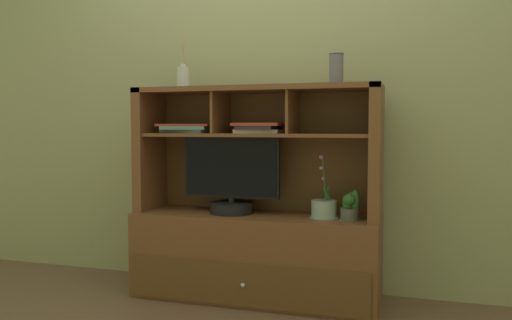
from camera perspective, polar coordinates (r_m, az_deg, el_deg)
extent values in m
cube|color=brown|center=(3.18, 0.00, -15.10)|extent=(6.00, 6.00, 0.02)
cube|color=#939666|center=(3.28, 1.36, 10.46)|extent=(6.00, 0.02, 2.80)
cube|color=brown|center=(3.10, 0.00, -10.54)|extent=(1.44, 0.46, 0.50)
cube|color=brown|center=(2.91, -1.41, -13.67)|extent=(1.38, 0.01, 0.25)
sphere|color=silver|center=(2.90, -1.48, -13.74)|extent=(0.02, 0.02, 0.02)
cube|color=brown|center=(3.28, -11.62, 1.18)|extent=(0.06, 0.36, 0.74)
cube|color=brown|center=(2.88, 13.23, 0.83)|extent=(0.06, 0.36, 0.74)
cube|color=brown|center=(3.17, 0.91, 0.91)|extent=(1.38, 0.02, 0.71)
cube|color=brown|center=(3.01, 0.00, 7.84)|extent=(1.44, 0.36, 0.03)
cube|color=brown|center=(3.01, 0.00, 2.80)|extent=(1.32, 0.33, 0.02)
cube|color=brown|center=(3.08, -3.94, 5.23)|extent=(0.02, 0.31, 0.24)
cube|color=brown|center=(2.95, 4.11, 5.29)|extent=(0.02, 0.31, 0.24)
cylinder|color=black|center=(3.07, -2.74, -5.32)|extent=(0.26, 0.26, 0.06)
cylinder|color=black|center=(3.06, -2.74, -4.46)|extent=(0.04, 0.04, 0.03)
cube|color=black|center=(3.04, -2.75, -0.85)|extent=(0.59, 0.03, 0.36)
cube|color=black|center=(3.02, -2.85, -0.87)|extent=(0.56, 0.00, 0.33)
cylinder|color=#8CA291|center=(2.93, 7.55, -5.41)|extent=(0.14, 0.14, 0.10)
cylinder|color=#8CA291|center=(2.94, 7.55, -6.29)|extent=(0.16, 0.16, 0.01)
cylinder|color=#4C6B38|center=(2.91, 7.58, -2.08)|extent=(0.03, 0.01, 0.24)
sphere|color=#CD70AF|center=(2.92, 7.50, -2.05)|extent=(0.02, 0.02, 0.02)
sphere|color=#CD70AF|center=(2.89, 7.25, -0.90)|extent=(0.02, 0.02, 0.02)
sphere|color=#CD70AF|center=(2.91, 7.27, 0.32)|extent=(0.03, 0.03, 0.03)
ellipsoid|color=#2A5E27|center=(2.91, 7.88, -3.90)|extent=(0.05, 0.07, 0.10)
ellipsoid|color=#2A5E27|center=(2.92, 7.94, -3.85)|extent=(0.05, 0.06, 0.11)
cylinder|color=#4D5247|center=(2.89, 10.36, -5.92)|extent=(0.10, 0.10, 0.07)
cylinder|color=#4D5247|center=(2.89, 10.35, -6.48)|extent=(0.12, 0.12, 0.01)
ellipsoid|color=#2C5E26|center=(2.87, 10.95, -4.47)|extent=(0.05, 0.06, 0.12)
ellipsoid|color=#2C5E26|center=(2.89, 10.55, -4.27)|extent=(0.05, 0.06, 0.08)
ellipsoid|color=#2C5E26|center=(2.88, 10.17, -4.81)|extent=(0.06, 0.06, 0.08)
ellipsoid|color=#2C5E26|center=(2.85, 10.31, -4.35)|extent=(0.07, 0.07, 0.06)
cube|color=beige|center=(3.02, 0.35, 3.20)|extent=(0.27, 0.19, 0.02)
cube|color=#372B35|center=(3.01, 0.26, 3.61)|extent=(0.23, 0.21, 0.02)
cube|color=#AC3E2E|center=(3.01, 0.41, 3.98)|extent=(0.30, 0.23, 0.02)
cube|color=#3D3F3E|center=(3.10, -7.62, 3.17)|extent=(0.30, 0.21, 0.02)
cube|color=#4D816F|center=(3.10, -7.67, 3.55)|extent=(0.29, 0.25, 0.02)
cube|color=#A02A29|center=(3.11, -7.80, 3.87)|extent=(0.34, 0.26, 0.01)
cylinder|color=#B8B9B0|center=(3.20, -8.09, 9.00)|extent=(0.08, 0.08, 0.13)
cylinder|color=#B8B9B0|center=(3.21, -8.10, 10.32)|extent=(0.04, 0.04, 0.02)
cylinder|color=tan|center=(3.22, -8.05, 11.79)|extent=(0.00, 0.05, 0.18)
cylinder|color=tan|center=(3.22, -8.05, 11.78)|extent=(0.04, 0.02, 0.18)
cylinder|color=tan|center=(3.22, -8.12, 11.78)|extent=(0.04, 0.02, 0.18)
cylinder|color=tan|center=(3.22, -8.18, 11.78)|extent=(0.00, 0.03, 0.18)
cylinder|color=tan|center=(3.21, -8.17, 11.79)|extent=(0.03, 0.02, 0.18)
cylinder|color=tan|center=(3.21, -8.11, 11.80)|extent=(0.02, 0.01, 0.18)
cylinder|color=#5D5C60|center=(2.91, 8.91, 9.87)|extent=(0.08, 0.08, 0.16)
torus|color=#5D5C60|center=(2.92, 8.92, 11.59)|extent=(0.08, 0.08, 0.01)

